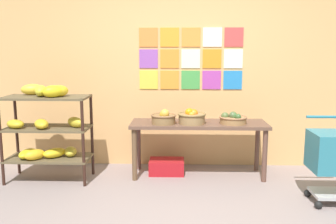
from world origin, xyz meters
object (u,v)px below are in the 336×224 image
Objects in this scene: display_table at (199,129)px; shopping_cart at (336,155)px; fruit_basket_back_left at (164,118)px; produce_crate_under_table at (167,167)px; fruit_basket_right at (192,117)px; fruit_basket_back_right at (233,119)px; banana_shelf_unit at (47,125)px.

display_table is 1.59m from shopping_cart.
produce_crate_under_table is (0.03, 0.14, -0.67)m from fruit_basket_back_left.
fruit_basket_back_left is (-0.34, -0.02, -0.01)m from fruit_basket_right.
fruit_basket_back_left is at bearing -167.48° from display_table.
shopping_cart reaches higher than fruit_basket_back_left.
fruit_basket_right is 0.76m from produce_crate_under_table.
fruit_basket_back_right reaches higher than display_table.
banana_shelf_unit is at bearing -175.39° from fruit_basket_back_right.
shopping_cart reaches higher than fruit_basket_back_right.
fruit_basket_back_left is (1.40, 0.14, 0.07)m from banana_shelf_unit.
fruit_basket_back_right is (2.25, 0.18, 0.06)m from banana_shelf_unit.
fruit_basket_back_right is at bearing 4.61° from banana_shelf_unit.
produce_crate_under_table is at bearing 158.24° from fruit_basket_right.
produce_crate_under_table is at bearing 77.37° from fruit_basket_back_left.
fruit_basket_back_left reaches higher than display_table.
fruit_basket_right is 0.39× the size of shopping_cart.
fruit_basket_back_left is at bearing -177.03° from fruit_basket_right.
fruit_basket_back_right is 0.39× the size of shopping_cart.
display_table is 0.47m from fruit_basket_back_left.
fruit_basket_right is 1.02× the size of fruit_basket_back_right.
fruit_basket_back_left is at bearing 165.72° from shopping_cart.
banana_shelf_unit reaches higher than fruit_basket_right.
shopping_cart is at bearing -21.98° from fruit_basket_back_left.
fruit_basket_right is (1.74, 0.16, 0.08)m from banana_shelf_unit.
produce_crate_under_table is (1.43, 0.29, -0.60)m from banana_shelf_unit.
banana_shelf_unit is 3.44× the size of fruit_basket_back_right.
fruit_basket_back_right is at bearing -7.98° from display_table.
fruit_basket_right is 1.11× the size of fruit_basket_back_left.
banana_shelf_unit is at bearing 177.37° from shopping_cart.
fruit_basket_right is at bearing -21.76° from produce_crate_under_table.
display_table is at bearing 156.60° from shopping_cart.
banana_shelf_unit reaches higher than display_table.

